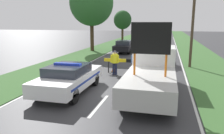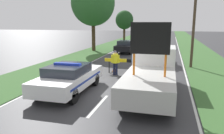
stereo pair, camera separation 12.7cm
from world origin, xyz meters
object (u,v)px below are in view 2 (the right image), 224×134
object	(u,v)px
traffic_cone_near_police	(141,67)
utility_pole	(194,19)
work_truck	(152,71)
queued_car_van_white	(163,42)
queued_car_sedan_silver	(158,54)
police_officer	(115,61)
road_barrier	(127,62)
traffic_cone_near_truck	(114,69)
pedestrian_civilian	(136,61)
roadside_tree_near_left	(124,20)
roadside_tree_near_right	(93,3)
police_car	(69,78)
traffic_cone_centre_front	(97,68)
queued_car_sedan_black	(126,46)

from	to	relation	value
traffic_cone_near_police	utility_pole	xyz separation A→B (m)	(3.53, 1.97, 3.34)
work_truck	queued_car_van_white	bearing A→B (deg)	-87.42
queued_car_sedan_silver	queued_car_van_white	size ratio (longest dim) A/B	1.01
police_officer	traffic_cone_near_police	bearing A→B (deg)	-115.07
road_barrier	traffic_cone_near_truck	bearing A→B (deg)	164.70
pedestrian_civilian	roadside_tree_near_left	xyz separation A→B (m)	(-5.59, 22.97, 2.83)
work_truck	roadside_tree_near_right	world-z (taller)	roadside_tree_near_right
police_officer	traffic_cone_near_truck	xyz separation A→B (m)	(-0.25, 0.75, -0.69)
road_barrier	police_officer	world-z (taller)	police_officer
traffic_cone_near_police	traffic_cone_near_truck	xyz separation A→B (m)	(-1.69, -1.03, 0.00)
traffic_cone_near_police	roadside_tree_near_right	world-z (taller)	roadside_tree_near_right
police_car	pedestrian_civilian	size ratio (longest dim) A/B	2.95
pedestrian_civilian	traffic_cone_centre_front	size ratio (longest dim) A/B	3.29
police_car	roadside_tree_near_left	bearing A→B (deg)	100.21
roadside_tree_near_left	police_officer	bearing A→B (deg)	-79.55
work_truck	road_barrier	bearing A→B (deg)	-59.20
queued_car_van_white	roadside_tree_near_left	world-z (taller)	roadside_tree_near_left
queued_car_van_white	roadside_tree_near_right	size ratio (longest dim) A/B	0.47
police_officer	roadside_tree_near_right	distance (m)	13.47
pedestrian_civilian	roadside_tree_near_right	size ratio (longest dim) A/B	0.19
police_car	utility_pole	world-z (taller)	utility_pole
traffic_cone_near_truck	queued_car_sedan_black	distance (m)	10.19
police_car	police_officer	bearing A→B (deg)	76.37
traffic_cone_centre_front	road_barrier	bearing A→B (deg)	-2.49
police_officer	queued_car_sedan_black	bearing A→B (deg)	-68.14
police_car	roadside_tree_near_right	bearing A→B (deg)	109.41
police_car	queued_car_van_white	xyz separation A→B (m)	(3.70, 20.93, 0.02)
road_barrier	police_officer	size ratio (longest dim) A/B	1.93
police_car	traffic_cone_centre_front	bearing A→B (deg)	96.45
police_officer	pedestrian_civilian	size ratio (longest dim) A/B	1.00
pedestrian_civilian	traffic_cone_centre_front	distance (m)	2.94
traffic_cone_centre_front	roadside_tree_near_left	bearing A→B (deg)	97.01
traffic_cone_near_truck	queued_car_van_white	xyz separation A→B (m)	(2.66, 16.10, 0.50)
police_officer	traffic_cone_centre_front	bearing A→B (deg)	-7.99
work_truck	traffic_cone_near_truck	bearing A→B (deg)	-51.03
queued_car_van_white	road_barrier	bearing A→B (deg)	83.87
police_car	traffic_cone_near_truck	size ratio (longest dim) A/B	9.35
traffic_cone_near_truck	queued_car_sedan_black	size ratio (longest dim) A/B	0.11
traffic_cone_near_police	roadside_tree_near_right	xyz separation A→B (m)	(-7.00, 9.57, 5.35)
pedestrian_civilian	queued_car_sedan_black	size ratio (longest dim) A/B	0.35
police_car	road_barrier	world-z (taller)	police_car
roadside_tree_near_right	traffic_cone_centre_front	bearing A→B (deg)	-69.32
work_truck	utility_pole	world-z (taller)	utility_pole
police_officer	queued_car_sedan_black	size ratio (longest dim) A/B	0.35
traffic_cone_near_police	queued_car_sedan_black	world-z (taller)	queued_car_sedan_black
road_barrier	roadside_tree_near_right	world-z (taller)	roadside_tree_near_right
work_truck	traffic_cone_centre_front	bearing A→B (deg)	-39.66
police_car	police_officer	xyz separation A→B (m)	(1.29, 4.08, 0.21)
traffic_cone_near_police	queued_car_sedan_silver	world-z (taller)	queued_car_sedan_silver
police_officer	queued_car_sedan_silver	bearing A→B (deg)	-102.82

